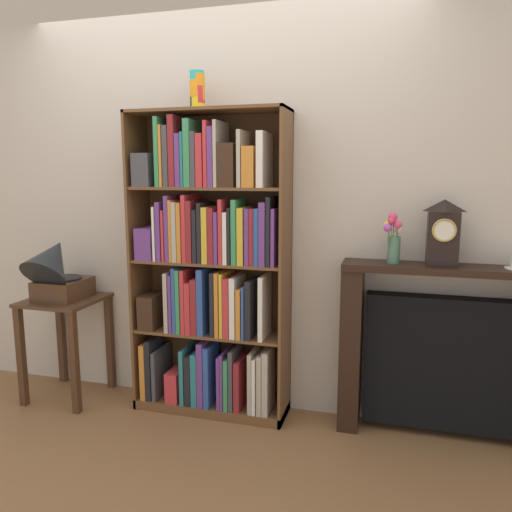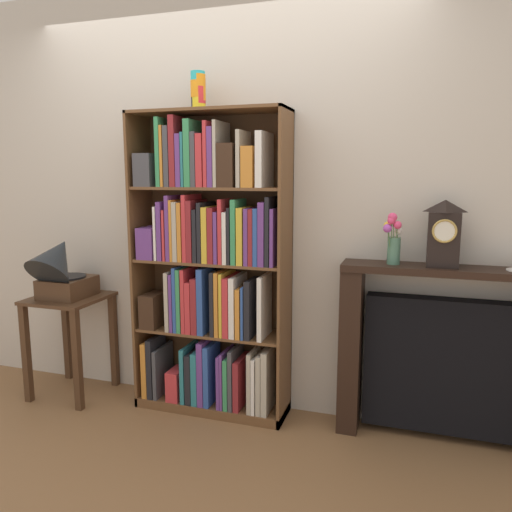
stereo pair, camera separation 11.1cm
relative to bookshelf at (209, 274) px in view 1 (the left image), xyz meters
name	(u,v)px [view 1 (the left image)]	position (x,y,z in m)	size (l,w,h in m)	color
ground_plane	(206,418)	(0.00, -0.11, -0.91)	(8.21, 6.40, 0.02)	brown
wall_back	(249,201)	(0.20, 0.20, 0.44)	(5.21, 0.08, 2.68)	beige
bookshelf	(209,274)	(0.00, 0.00, 0.00)	(0.98, 0.30, 1.88)	brown
cup_stack	(197,90)	(-0.06, 0.00, 1.10)	(0.09, 0.09, 0.22)	yellow
side_table_left	(66,326)	(-1.01, -0.08, -0.40)	(0.47, 0.47, 0.69)	#472D1C
gramophone	(56,269)	(-1.01, -0.14, 0.00)	(0.29, 0.45, 0.48)	#472D1C
fireplace_mantel	(446,354)	(1.41, 0.06, -0.40)	(1.19, 0.24, 1.01)	black
mantel_clock	(443,233)	(1.35, 0.04, 0.30)	(0.16, 0.14, 0.36)	black
flower_vase	(393,239)	(1.09, 0.03, 0.25)	(0.10, 0.11, 0.29)	#4C7A60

